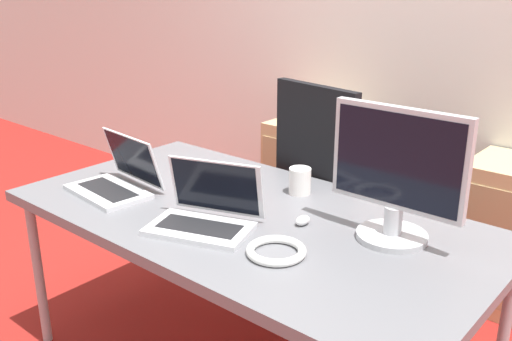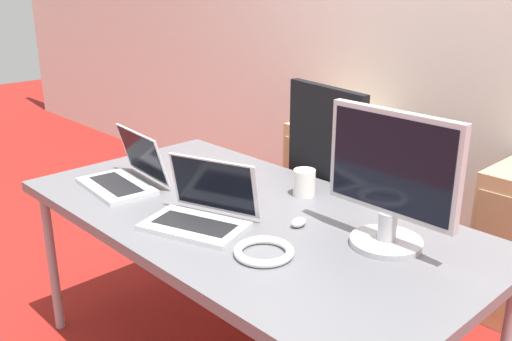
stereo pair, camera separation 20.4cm
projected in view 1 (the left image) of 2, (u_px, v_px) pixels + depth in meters
The scene contains 11 objects.
wall_back at pixel (433, 19), 2.90m from camera, with size 10.00×0.05×2.60m.
desk at pixel (248, 223), 2.07m from camera, with size 1.76×0.92×0.70m.
office_chair at pixel (340, 223), 2.67m from camera, with size 0.56×0.59×1.09m.
cabinet_left at pixel (313, 181), 3.37m from camera, with size 0.47×0.41×0.71m.
laptop_left at pixel (205, 214), 1.93m from camera, with size 0.39×0.35×0.22m.
laptop_right at pixel (116, 180), 2.25m from camera, with size 0.36×0.29×0.22m.
monitor at pixel (397, 176), 1.79m from camera, with size 0.45×0.23×0.44m.
mouse at pixel (303, 220), 1.96m from camera, with size 0.04×0.06×0.03m.
coffee_cup_white at pixel (300, 181), 2.22m from camera, with size 0.09×0.09×0.10m.
coffee_cup_brown at pixel (240, 190), 2.11m from camera, with size 0.08×0.08×0.12m.
cable_coil at pixel (276, 251), 1.75m from camera, with size 0.19×0.19×0.03m.
Camera 1 is at (1.25, -1.42, 1.53)m, focal length 40.00 mm.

